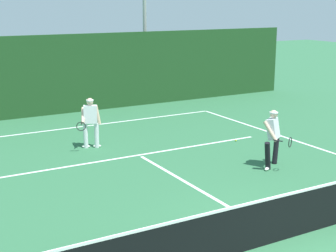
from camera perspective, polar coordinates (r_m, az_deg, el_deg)
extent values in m
plane|color=#2D643F|center=(10.65, 13.02, -12.34)|extent=(80.00, 80.00, 0.00)
cube|color=white|center=(19.63, -8.99, 0.03)|extent=(10.82, 0.10, 0.01)
cube|color=white|center=(15.75, -3.30, -3.28)|extent=(8.82, 0.10, 0.01)
cube|color=white|center=(12.96, 3.41, -7.12)|extent=(0.10, 6.40, 0.01)
cube|color=black|center=(10.46, 13.16, -10.03)|extent=(11.68, 0.02, 0.94)
cube|color=white|center=(10.27, 13.31, -7.52)|extent=(11.68, 0.03, 0.05)
cylinder|color=black|center=(15.18, 12.05, -2.59)|extent=(0.31, 0.27, 0.85)
cylinder|color=black|center=(14.49, 11.16, -3.34)|extent=(0.36, 0.30, 0.85)
ellipsoid|color=white|center=(15.29, 11.98, -3.94)|extent=(0.28, 0.23, 0.09)
ellipsoid|color=white|center=(14.61, 11.10, -4.74)|extent=(0.28, 0.23, 0.09)
cube|color=silver|center=(14.65, 11.75, -0.29)|extent=(0.55, 0.51, 0.62)
cylinder|color=beige|center=(14.88, 12.03, -0.19)|extent=(0.21, 0.18, 0.65)
cylinder|color=beige|center=(14.43, 11.46, -0.60)|extent=(0.32, 0.44, 0.58)
sphere|color=beige|center=(14.55, 11.83, 1.33)|extent=(0.22, 0.22, 0.22)
cylinder|color=white|center=(14.54, 11.84, 1.48)|extent=(0.33, 0.33, 0.04)
cylinder|color=black|center=(14.37, 12.30, -1.63)|extent=(0.16, 0.24, 0.03)
torus|color=black|center=(14.28, 13.60, -1.79)|extent=(0.26, 0.17, 0.29)
cylinder|color=silver|center=(16.60, -8.04, -1.03)|extent=(0.20, 0.19, 0.83)
cylinder|color=silver|center=(16.61, -9.27, -1.07)|extent=(0.20, 0.20, 0.83)
ellipsoid|color=white|center=(16.70, -8.00, -2.25)|extent=(0.28, 0.20, 0.09)
ellipsoid|color=white|center=(16.70, -9.22, -2.28)|extent=(0.28, 0.20, 0.09)
cube|color=silver|center=(16.44, -8.75, 1.32)|extent=(0.48, 0.38, 0.58)
cylinder|color=beige|center=(16.44, -7.92, 1.26)|extent=(0.22, 0.17, 0.64)
cylinder|color=beige|center=(16.45, -9.57, 1.20)|extent=(0.30, 0.56, 0.46)
sphere|color=beige|center=(16.35, -8.80, 2.74)|extent=(0.22, 0.22, 0.22)
cylinder|color=white|center=(16.34, -8.80, 2.88)|extent=(0.31, 0.31, 0.04)
cylinder|color=black|center=(16.26, -9.74, 0.24)|extent=(0.13, 0.25, 0.03)
torus|color=black|center=(15.93, -9.77, -0.04)|extent=(0.28, 0.13, 0.29)
sphere|color=#D1E033|center=(17.40, 7.66, -1.61)|extent=(0.07, 0.07, 0.07)
cube|color=#1C421D|center=(21.75, -11.62, 5.72)|extent=(23.02, 0.12, 3.32)
cylinder|color=#9EA39E|center=(25.23, -2.65, 12.01)|extent=(0.18, 0.18, 7.66)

